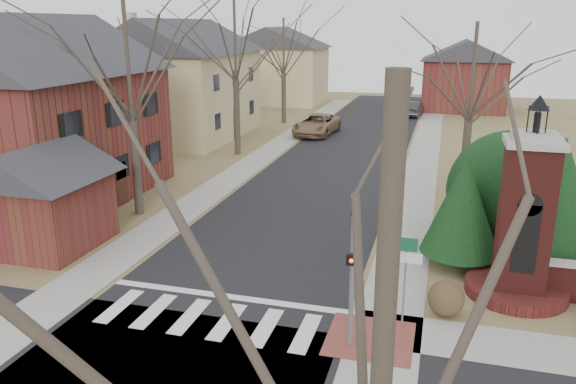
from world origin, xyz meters
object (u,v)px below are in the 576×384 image
(traffic_signal_pole, at_px, (353,258))
(sign_post, at_px, (405,264))
(pickup_truck, at_px, (317,125))
(brick_gate_monument, at_px, (523,232))
(distant_car, at_px, (413,109))

(traffic_signal_pole, xyz_separation_m, sign_post, (1.29, 1.41, -0.64))
(traffic_signal_pole, xyz_separation_m, pickup_truck, (-7.70, 29.67, -1.78))
(pickup_truck, bearing_deg, traffic_signal_pole, -70.55)
(traffic_signal_pole, xyz_separation_m, brick_gate_monument, (4.70, 4.42, -0.42))
(brick_gate_monument, bearing_deg, traffic_signal_pole, -136.76)
(pickup_truck, distance_m, distant_car, 13.60)
(traffic_signal_pole, height_order, brick_gate_monument, brick_gate_monument)
(brick_gate_monument, height_order, pickup_truck, brick_gate_monument)
(brick_gate_monument, distance_m, pickup_truck, 28.16)
(sign_post, xyz_separation_m, brick_gate_monument, (3.41, 3.01, 0.22))
(sign_post, xyz_separation_m, distant_car, (-2.19, 40.04, -1.25))
(traffic_signal_pole, distance_m, pickup_truck, 30.71)
(sign_post, distance_m, distant_car, 40.12)
(distant_car, bearing_deg, brick_gate_monument, 104.91)
(traffic_signal_pole, distance_m, distant_car, 41.50)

